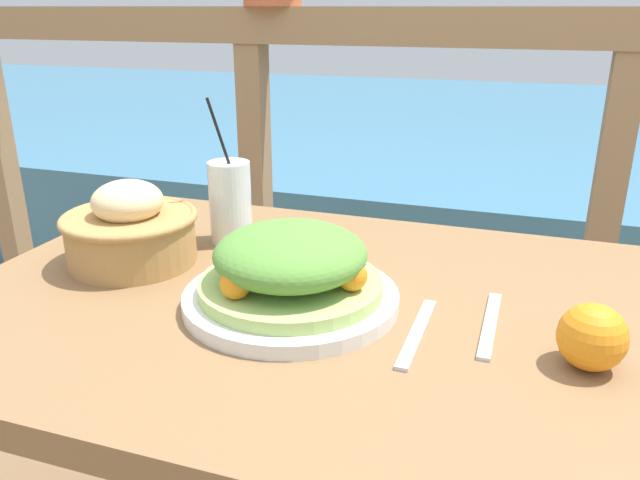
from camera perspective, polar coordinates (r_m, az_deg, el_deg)
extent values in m
cube|color=olive|center=(0.89, -0.62, -6.31)|extent=(1.01, 0.73, 0.04)
cube|color=olive|center=(1.48, -13.34, -11.27)|extent=(0.06, 0.06, 0.69)
cube|color=olive|center=(1.32, 23.99, -17.27)|extent=(0.06, 0.06, 0.69)
cube|color=#937551|center=(1.58, 9.62, 18.69)|extent=(2.80, 0.08, 0.09)
cube|color=#937551|center=(2.33, -26.60, 3.40)|extent=(0.07, 0.07, 1.03)
cube|color=#937551|center=(1.82, -5.70, 1.13)|extent=(0.07, 0.07, 1.03)
cube|color=#937551|center=(1.68, 23.90, -2.26)|extent=(0.07, 0.07, 1.03)
cube|color=teal|center=(4.16, 14.75, 7.70)|extent=(12.00, 4.00, 0.47)
cylinder|color=silver|center=(0.85, -2.66, -5.34)|extent=(0.29, 0.29, 0.02)
cylinder|color=#A8C66B|center=(0.84, -2.68, -4.18)|extent=(0.25, 0.25, 0.02)
ellipsoid|color=#568E38|center=(0.83, -2.74, -1.29)|extent=(0.20, 0.20, 0.07)
sphere|color=orange|center=(0.80, 2.94, -3.30)|extent=(0.04, 0.04, 0.04)
sphere|color=orange|center=(0.91, -3.01, -0.24)|extent=(0.04, 0.04, 0.04)
sphere|color=orange|center=(0.79, -7.73, -3.96)|extent=(0.04, 0.04, 0.04)
cylinder|color=silver|center=(1.07, -8.20, 3.41)|extent=(0.07, 0.07, 0.14)
cylinder|color=black|center=(1.04, -8.34, 6.99)|extent=(0.06, 0.04, 0.21)
cylinder|color=#AD7F47|center=(1.02, -16.84, 0.11)|extent=(0.20, 0.20, 0.08)
torus|color=#AD7F47|center=(1.01, -17.05, 2.00)|extent=(0.21, 0.21, 0.01)
ellipsoid|color=beige|center=(1.00, -17.20, 3.40)|extent=(0.11, 0.11, 0.07)
cube|color=silver|center=(0.79, 8.86, -8.34)|extent=(0.02, 0.18, 0.00)
cube|color=silver|center=(0.83, 15.27, -7.44)|extent=(0.02, 0.18, 0.00)
sphere|color=orange|center=(0.76, 23.62, -8.13)|extent=(0.08, 0.08, 0.08)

